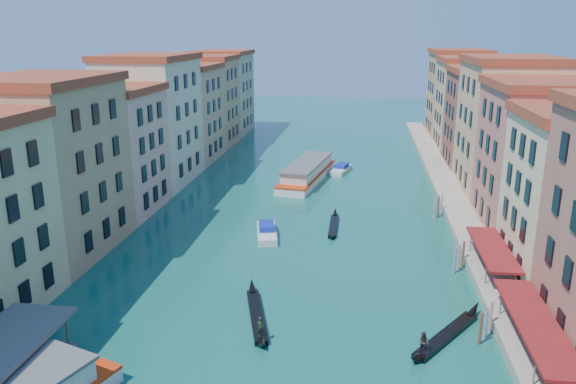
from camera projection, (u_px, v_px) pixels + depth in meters
The scene contains 11 objects.
left_bank_palazzos at pixel (137, 131), 86.45m from camera, with size 12.80×128.40×21.00m.
right_bank_palazzos at pixel (515, 139), 79.58m from camera, with size 12.80×128.40×21.00m.
quay at pixel (452, 199), 83.17m from camera, with size 4.00×140.00×1.00m, color gray.
restaurant_awnings at pixel (538, 327), 42.46m from camera, with size 3.20×44.55×3.12m.
mooring_poles_right at pixel (479, 308), 48.84m from camera, with size 1.44×54.24×3.20m.
vaporetto_far at pixel (307, 172), 95.42m from camera, with size 8.31×22.23×3.23m.
gondola_fore at pixel (257, 314), 49.67m from camera, with size 4.21×12.03×2.44m.
gondola_right at pixel (445, 334), 46.27m from camera, with size 7.76×10.59×2.45m.
gondola_far at pixel (334, 225), 72.85m from camera, with size 1.06×10.86×1.54m.
motorboat_mid at pixel (267, 232), 69.54m from camera, with size 3.72×7.58×1.51m.
motorboat_far at pixel (341, 169), 101.12m from camera, with size 3.87×7.33×1.45m.
Camera 1 is at (8.47, -17.15, 24.56)m, focal length 35.00 mm.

